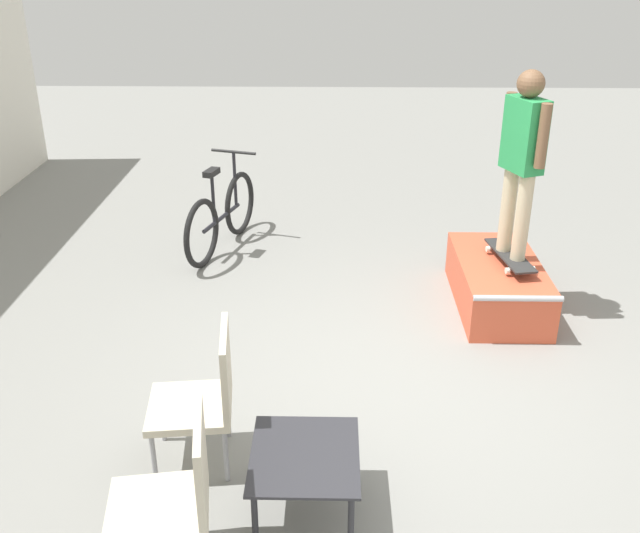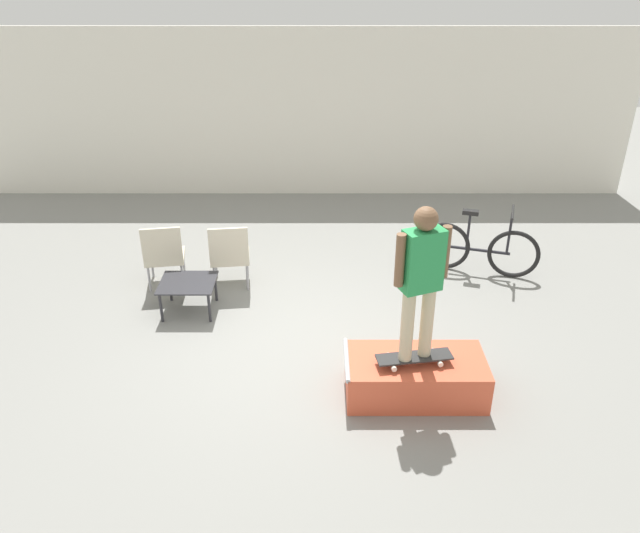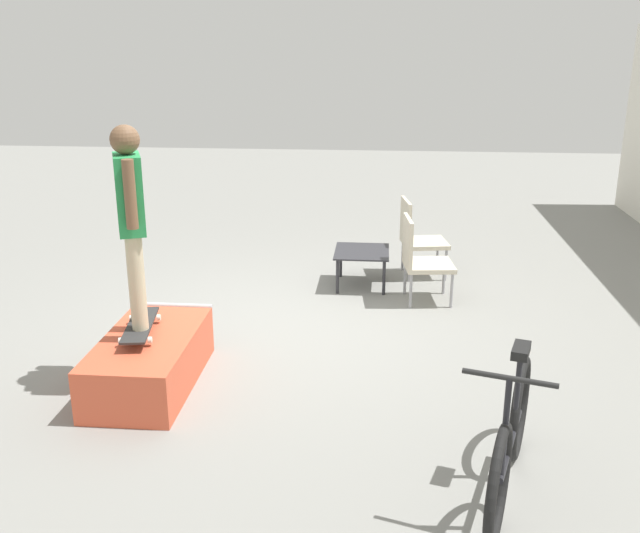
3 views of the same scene
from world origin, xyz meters
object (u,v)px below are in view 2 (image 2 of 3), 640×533
at_px(skateboard_on_ramp, 414,357).
at_px(coffee_table, 188,286).
at_px(patio_chair_left, 164,253).
at_px(bicycle, 479,249).
at_px(skate_ramp_box, 415,376).
at_px(person_skater, 421,274).
at_px(patio_chair_right, 230,253).

height_order(skateboard_on_ramp, coffee_table, skateboard_on_ramp).
height_order(coffee_table, patio_chair_left, patio_chair_left).
height_order(skateboard_on_ramp, bicycle, bicycle).
distance_m(skate_ramp_box, bicycle, 3.01).
distance_m(skateboard_on_ramp, person_skater, 0.96).
xyz_separation_m(skateboard_on_ramp, coffee_table, (-2.64, 1.74, -0.15)).
relative_size(patio_chair_left, patio_chair_right, 1.00).
relative_size(skate_ramp_box, patio_chair_left, 1.55).
relative_size(coffee_table, bicycle, 0.43).
xyz_separation_m(patio_chair_left, bicycle, (4.37, 0.41, -0.13)).
relative_size(coffee_table, patio_chair_right, 0.75).
bearing_deg(skate_ramp_box, bicycle, 65.03).
height_order(skate_ramp_box, patio_chair_right, patio_chair_right).
bearing_deg(bicycle, skateboard_on_ramp, -98.25).
bearing_deg(skateboard_on_ramp, skate_ramp_box, 53.61).
bearing_deg(person_skater, bicycle, 43.27).
bearing_deg(patio_chair_right, patio_chair_left, -6.53).
distance_m(person_skater, bicycle, 3.27).
bearing_deg(bicycle, patio_chair_right, -156.51).
xyz_separation_m(coffee_table, patio_chair_left, (-0.43, 0.65, 0.14)).
bearing_deg(patio_chair_right, bicycle, -179.78).
distance_m(skateboard_on_ramp, bicycle, 3.09).
bearing_deg(bicycle, person_skater, -98.25).
relative_size(coffee_table, patio_chair_left, 0.75).
height_order(skate_ramp_box, patio_chair_left, patio_chair_left).
xyz_separation_m(skate_ramp_box, skateboard_on_ramp, (-0.04, -0.07, 0.30)).
bearing_deg(skate_ramp_box, patio_chair_left, 143.31).
height_order(person_skater, bicycle, person_skater).
xyz_separation_m(skate_ramp_box, bicycle, (1.27, 2.72, 0.17)).
xyz_separation_m(skate_ramp_box, person_skater, (-0.04, -0.07, 1.26)).
height_order(skateboard_on_ramp, patio_chair_right, patio_chair_right).
relative_size(person_skater, bicycle, 1.00).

